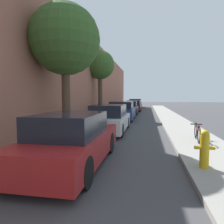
{
  "coord_description": "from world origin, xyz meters",
  "views": [
    {
      "loc": [
        0.96,
        1.31,
        1.81
      ],
      "look_at": [
        -0.62,
        10.19,
        1.13
      ],
      "focal_mm": 32.08,
      "sensor_mm": 36.0,
      "label": 1
    }
  ],
  "objects": [
    {
      "name": "parked_car_white",
      "position": [
        -0.99,
        11.47,
        0.66
      ],
      "size": [
        1.76,
        4.37,
        1.41
      ],
      "color": "black",
      "rests_on": "ground"
    },
    {
      "name": "ground_plane",
      "position": [
        0.0,
        16.0,
        0.0
      ],
      "size": [
        120.0,
        120.0,
        0.0
      ],
      "primitive_type": "plane",
      "color": "#3D3D3F"
    },
    {
      "name": "parked_car_silver",
      "position": [
        -0.95,
        37.39,
        0.64
      ],
      "size": [
        1.76,
        4.0,
        1.33
      ],
      "color": "black",
      "rests_on": "ground"
    },
    {
      "name": "parked_car_navy",
      "position": [
        -1.01,
        16.86,
        0.69
      ],
      "size": [
        1.86,
        4.34,
        1.45
      ],
      "color": "black",
      "rests_on": "ground"
    },
    {
      "name": "fire_hydrant",
      "position": [
        2.31,
        6.3,
        0.59
      ],
      "size": [
        0.46,
        0.21,
        0.91
      ],
      "color": "gold",
      "rests_on": "sidewalk_right"
    },
    {
      "name": "parked_car_maroon",
      "position": [
        -0.78,
        27.08,
        0.67
      ],
      "size": [
        1.82,
        4.12,
        1.4
      ],
      "color": "black",
      "rests_on": "ground"
    },
    {
      "name": "parked_car_red",
      "position": [
        -0.99,
        6.25,
        0.66
      ],
      "size": [
        1.7,
        4.16,
        1.39
      ],
      "color": "black",
      "rests_on": "ground"
    },
    {
      "name": "street_tree_near",
      "position": [
        -2.67,
        9.85,
        4.3
      ],
      "size": [
        3.1,
        3.1,
        5.77
      ],
      "color": "#4C3A2B",
      "rests_on": "sidewalk_left"
    },
    {
      "name": "parked_car_teal",
      "position": [
        -0.9,
        32.49,
        0.72
      ],
      "size": [
        1.86,
        4.33,
        1.52
      ],
      "color": "black",
      "rests_on": "ground"
    },
    {
      "name": "street_tree_far",
      "position": [
        -3.26,
        18.93,
        4.59
      ],
      "size": [
        2.55,
        2.55,
        5.83
      ],
      "color": "#4C3A2B",
      "rests_on": "sidewalk_left"
    },
    {
      "name": "sidewalk_left",
      "position": [
        -2.9,
        16.0,
        0.06
      ],
      "size": [
        2.0,
        52.0,
        0.12
      ],
      "color": "gray",
      "rests_on": "ground"
    },
    {
      "name": "parked_car_black",
      "position": [
        -0.93,
        21.87,
        0.66
      ],
      "size": [
        1.77,
        4.2,
        1.4
      ],
      "color": "black",
      "rests_on": "ground"
    },
    {
      "name": "sidewalk_right",
      "position": [
        2.9,
        16.0,
        0.06
      ],
      "size": [
        2.0,
        52.0,
        0.12
      ],
      "color": "gray",
      "rests_on": "ground"
    },
    {
      "name": "bicycle",
      "position": [
        2.86,
        9.41,
        0.46
      ],
      "size": [
        0.44,
        1.61,
        0.66
      ],
      "rotation": [
        0.0,
        0.0,
        -0.11
      ],
      "color": "black",
      "rests_on": "sidewalk_right"
    },
    {
      "name": "building_facade_left",
      "position": [
        -4.25,
        16.0,
        3.51
      ],
      "size": [
        0.7,
        52.0,
        7.02
      ],
      "color": "#9E604C",
      "rests_on": "ground"
    }
  ]
}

